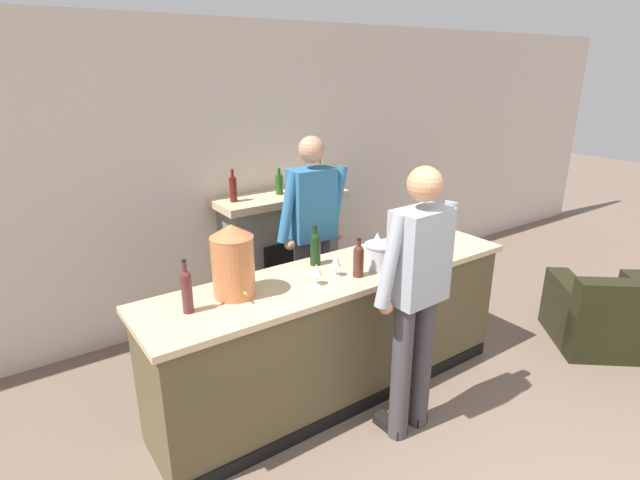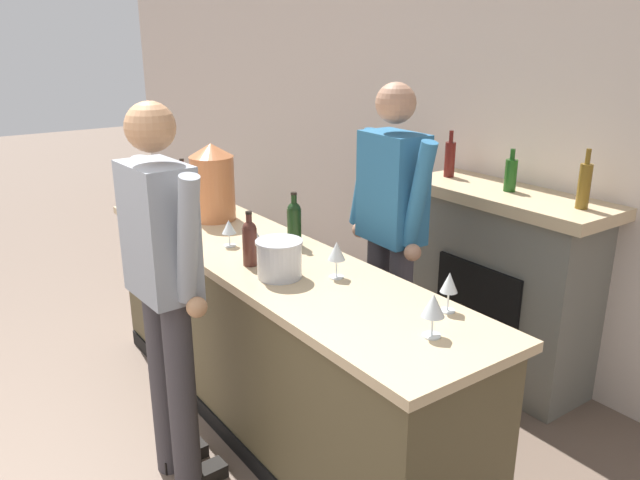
% 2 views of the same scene
% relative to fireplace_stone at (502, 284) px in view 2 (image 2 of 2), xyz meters
% --- Properties ---
extents(wall_back_panel, '(12.00, 0.07, 2.75)m').
position_rel_fireplace_stone_xyz_m(wall_back_panel, '(-0.42, 0.26, 0.76)').
color(wall_back_panel, beige).
rests_on(wall_back_panel, ground_plane).
extents(bar_counter, '(2.83, 0.68, 0.99)m').
position_rel_fireplace_stone_xyz_m(bar_counter, '(-0.38, -1.43, -0.12)').
color(bar_counter, brown).
rests_on(bar_counter, ground_plane).
extents(fireplace_stone, '(1.27, 0.52, 1.52)m').
position_rel_fireplace_stone_xyz_m(fireplace_stone, '(0.00, 0.00, 0.00)').
color(fireplace_stone, slate).
rests_on(fireplace_stone, ground_plane).
extents(potted_plant_corner, '(0.43, 0.51, 0.71)m').
position_rel_fireplace_stone_xyz_m(potted_plant_corner, '(-3.04, -0.49, -0.35)').
color(potted_plant_corner, '#905C44').
rests_on(potted_plant_corner, ground_plane).
extents(person_customer, '(0.66, 0.31, 1.82)m').
position_rel_fireplace_stone_xyz_m(person_customer, '(-0.24, -2.05, 0.40)').
color(person_customer, '#3F3B3F').
rests_on(person_customer, ground_plane).
extents(person_bartender, '(0.66, 0.32, 1.85)m').
position_rel_fireplace_stone_xyz_m(person_bartender, '(-0.16, -0.79, 0.42)').
color(person_bartender, '#3F3C46').
rests_on(person_bartender, ground_plane).
extents(copper_dispenser, '(0.27, 0.31, 0.47)m').
position_rel_fireplace_stone_xyz_m(copper_dispenser, '(-1.14, -1.36, 0.61)').
color(copper_dispenser, '#BE6D40').
rests_on(copper_dispenser, bar_counter).
extents(ice_bucket_steel, '(0.22, 0.22, 0.18)m').
position_rel_fireplace_stone_xyz_m(ice_bucket_steel, '(-0.09, -1.55, 0.47)').
color(ice_bucket_steel, silver).
rests_on(ice_bucket_steel, bar_counter).
extents(wine_bottle_rose_blush, '(0.06, 0.06, 0.33)m').
position_rel_fireplace_stone_xyz_m(wine_bottle_rose_blush, '(-1.46, -1.41, 0.52)').
color(wine_bottle_rose_blush, '#572627').
rests_on(wine_bottle_rose_blush, bar_counter).
extents(wine_bottle_riesling_slim, '(0.07, 0.07, 0.27)m').
position_rel_fireplace_stone_xyz_m(wine_bottle_riesling_slim, '(-0.31, -1.58, 0.50)').
color(wine_bottle_riesling_slim, '#4A251D').
rests_on(wine_bottle_riesling_slim, bar_counter).
extents(wine_bottle_cabernet_heavy, '(0.08, 0.08, 0.29)m').
position_rel_fireplace_stone_xyz_m(wine_bottle_cabernet_heavy, '(-0.44, -1.24, 0.51)').
color(wine_bottle_cabernet_heavy, black).
rests_on(wine_bottle_cabernet_heavy, bar_counter).
extents(wine_glass_by_dispenser, '(0.07, 0.07, 0.17)m').
position_rel_fireplace_stone_xyz_m(wine_glass_by_dispenser, '(0.64, -1.19, 0.50)').
color(wine_glass_by_dispenser, silver).
rests_on(wine_glass_by_dispenser, bar_counter).
extents(wine_glass_back_row, '(0.07, 0.07, 0.15)m').
position_rel_fireplace_stone_xyz_m(wine_glass_back_row, '(-0.43, -1.48, 0.48)').
color(wine_glass_back_row, silver).
rests_on(wine_glass_back_row, bar_counter).
extents(wine_glass_front_right, '(0.08, 0.08, 0.15)m').
position_rel_fireplace_stone_xyz_m(wine_glass_front_right, '(-0.63, -1.53, 0.48)').
color(wine_glass_front_right, silver).
rests_on(wine_glass_front_right, bar_counter).
extents(wine_glass_mid_counter, '(0.08, 0.08, 0.18)m').
position_rel_fireplace_stone_xyz_m(wine_glass_mid_counter, '(0.07, -1.33, 0.50)').
color(wine_glass_mid_counter, silver).
rests_on(wine_glass_mid_counter, bar_counter).
extents(wine_glass_front_left, '(0.09, 0.09, 0.17)m').
position_rel_fireplace_stone_xyz_m(wine_glass_front_left, '(0.76, -1.40, 0.50)').
color(wine_glass_front_left, silver).
rests_on(wine_glass_front_left, bar_counter).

